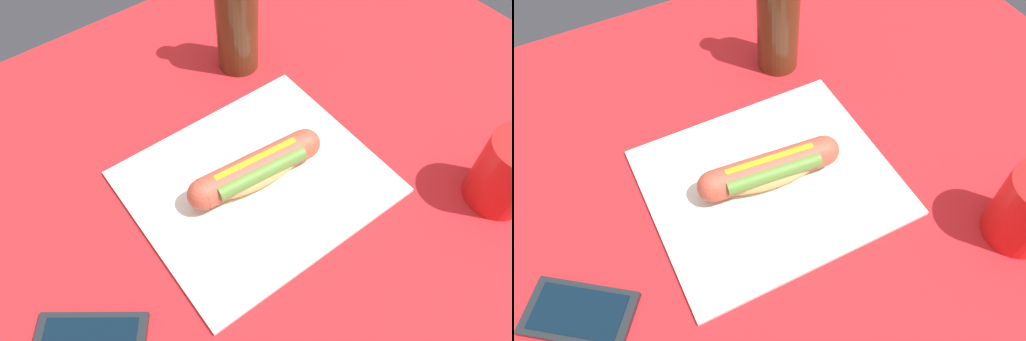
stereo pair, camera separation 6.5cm
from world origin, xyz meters
TOP-DOWN VIEW (x-y plane):
  - dining_table at (0.00, 0.00)m, footprint 1.07×0.98m
  - paper_wrapper at (0.06, -0.03)m, footprint 0.33×0.29m
  - hot_dog at (0.06, -0.03)m, footprint 0.20×0.07m
  - cell_phone at (0.34, 0.03)m, footprint 0.14×0.13m
  - soda_bottle at (-0.07, -0.24)m, footprint 0.07×0.07m

SIDE VIEW (x-z plane):
  - dining_table at x=0.00m, z-range 0.25..1.03m
  - paper_wrapper at x=0.06m, z-range 0.78..0.79m
  - cell_phone at x=0.34m, z-range 0.78..0.79m
  - hot_dog at x=0.06m, z-range 0.79..0.84m
  - soda_bottle at x=-0.07m, z-range 0.77..0.98m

